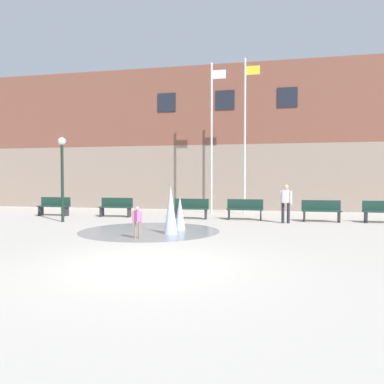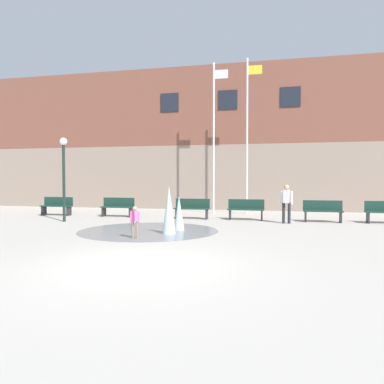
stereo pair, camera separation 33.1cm
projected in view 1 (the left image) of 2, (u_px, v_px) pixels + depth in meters
ground_plane at (146, 265)px, 7.86m from camera, size 100.00×100.00×0.00m
library_building at (230, 142)px, 24.65m from camera, size 36.00×6.05×8.49m
splash_fountain at (167, 216)px, 12.79m from camera, size 4.90×4.90×1.60m
park_bench_far_left at (54, 206)px, 18.54m from camera, size 1.60×0.44×0.91m
park_bench_left_of_flagpoles at (116, 207)px, 17.94m from camera, size 1.60×0.44×0.91m
park_bench_center at (191, 208)px, 17.08m from camera, size 1.60×0.44×0.91m
park_bench_under_right_flagpole at (245, 209)px, 16.64m from camera, size 1.60×0.44×0.91m
park_bench_near_trashcan at (321, 210)px, 15.87m from camera, size 1.60×0.44×0.91m
park_bench_far_right at (384, 211)px, 15.42m from camera, size 1.60×0.44×0.91m
adult_watching at (286, 200)px, 15.34m from camera, size 0.50×0.38×1.59m
child_running at (137, 220)px, 11.38m from camera, size 0.31×0.23×0.99m
flagpole_left at (212, 134)px, 19.72m from camera, size 0.80×0.10×7.91m
flagpole_right at (245, 132)px, 19.36m from camera, size 0.80×0.10×8.03m
lamp_post_left_lane at (62, 166)px, 15.75m from camera, size 0.32×0.32×3.57m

